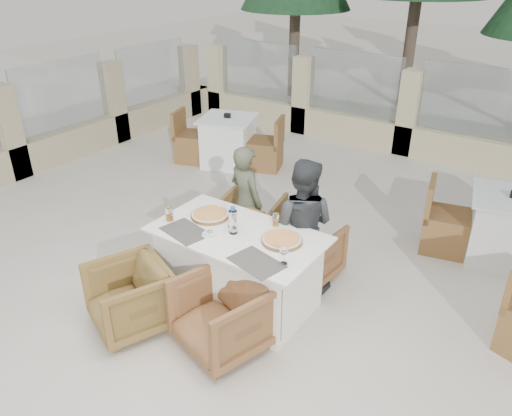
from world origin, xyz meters
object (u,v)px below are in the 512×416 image
Objects in this scene: dining_table at (238,268)px; armchair_far_left at (251,222)px; pizza_right at (282,240)px; bg_table_a at (228,141)px; armchair_near_left at (130,298)px; beer_glass_right at (276,220)px; olive_dish at (210,233)px; wine_glass_centre at (231,218)px; wine_glass_corner at (284,254)px; diner_right at (301,225)px; beer_glass_left at (169,214)px; diner_left at (246,201)px; armchair_near_right at (223,315)px; water_bottle at (233,220)px; armchair_far_right at (304,251)px; bg_table_b at (506,229)px; pizza_left at (210,215)px.

armchair_far_left is at bearing 118.27° from dining_table.
pizza_right is 0.22× the size of bg_table_a.
bg_table_a reaches higher than armchair_near_left.
beer_glass_right is 0.63m from olive_dish.
armchair_far_left is (-0.38, 0.86, -0.55)m from wine_glass_centre.
beer_glass_right is at bearing 128.43° from wine_glass_corner.
diner_right reaches higher than olive_dish.
wine_glass_corner is at bearing 51.63° from armchair_near_left.
armchair_far_left is 1.01× the size of armchair_near_left.
pizza_right is at bearing 23.80° from olive_dish.
diner_left is (0.22, 0.96, -0.20)m from beer_glass_left.
pizza_right is 0.83m from armchair_near_right.
armchair_far_left is at bearing 113.74° from wine_glass_centre.
bg_table_a is (-2.20, 2.79, -0.52)m from water_bottle.
dining_table is 2.36× the size of armchair_far_right.
diner_left reaches higher than olive_dish.
diner_right is 0.84× the size of bg_table_b.
diner_right reaches higher than water_bottle.
wine_glass_corner reaches higher than beer_glass_left.
beer_glass_left is at bearing 120.93° from armchair_near_left.
armchair_far_left is (-0.49, 0.92, -0.07)m from dining_table.
pizza_left is at bearing 164.10° from wine_glass_corner.
pizza_right is 0.50× the size of armchair_near_right.
bg_table_b is at bearing -26.52° from bg_table_a.
pizza_right is 3.79m from bg_table_a.
pizza_right is at bearing 13.69° from beer_glass_left.
dining_table is 2.33× the size of armchair_far_left.
water_bottle is 2.46× the size of olive_dish.
dining_table is 8.70× the size of wine_glass_centre.
pizza_right reaches higher than olive_dish.
armchair_near_left is 0.42× the size of bg_table_b.
olive_dish is at bearing 178.66° from wine_glass_corner.
dining_table is at bearing 44.98° from diner_right.
diner_left is at bearing 94.97° from pizza_left.
water_bottle reaches higher than olive_dish.
armchair_far_right is (0.31, 0.72, -0.08)m from dining_table.
water_bottle is (-0.03, -0.02, 0.52)m from dining_table.
pizza_right is 2.68m from bg_table_b.
pizza_right is at bearing 105.14° from armchair_far_right.
armchair_near_right is at bearing -103.25° from pizza_right.
bg_table_b is at bearing -148.33° from diner_right.
dining_table is 0.94m from diner_left.
pizza_left is 0.41m from water_bottle.
pizza_left is 1.07m from wine_glass_corner.
dining_table reaches higher than armchair_near_right.
pizza_left reaches higher than bg_table_a.
pizza_right is at bearing 126.08° from armchair_far_left.
dining_table is 0.52m from water_bottle.
pizza_left is at bearing 162.21° from water_bottle.
olive_dish is 3.61m from bg_table_a.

